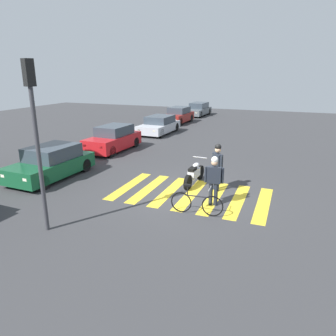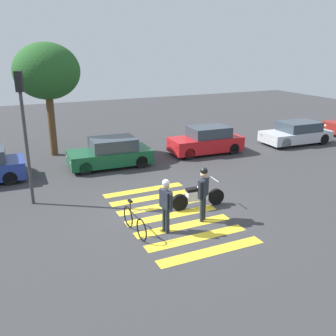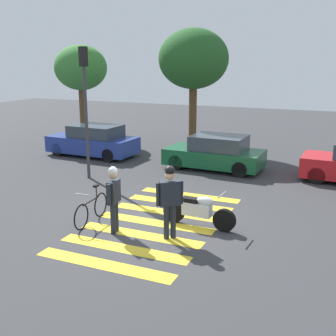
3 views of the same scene
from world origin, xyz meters
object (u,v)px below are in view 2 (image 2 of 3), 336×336
object	(u,v)px
police_motorcycle	(198,196)
car_green_compact	(111,153)
officer_on_foot	(203,190)
car_silver_sedan	(297,133)
car_red_convertible	(206,141)
officer_by_motorcycle	(166,202)
traffic_light_pole	(24,119)
leaning_bicycle	(135,222)

from	to	relation	value
police_motorcycle	car_green_compact	world-z (taller)	car_green_compact
officer_on_foot	car_silver_sedan	distance (m)	12.62
car_silver_sedan	car_red_convertible	bearing A→B (deg)	176.21
officer_on_foot	car_green_compact	distance (m)	7.34
officer_on_foot	officer_by_motorcycle	distance (m)	1.50
officer_on_foot	car_green_compact	bearing A→B (deg)	98.33
police_motorcycle	traffic_light_pole	world-z (taller)	traffic_light_pole
officer_on_foot	police_motorcycle	bearing A→B (deg)	69.16
officer_by_motorcycle	car_red_convertible	xyz separation A→B (m)	(5.91, 7.56, -0.34)
police_motorcycle	officer_by_motorcycle	world-z (taller)	officer_by_motorcycle
officer_on_foot	car_silver_sedan	size ratio (longest dim) A/B	0.45
car_silver_sedan	traffic_light_pole	world-z (taller)	traffic_light_pole
leaning_bicycle	police_motorcycle	bearing A→B (deg)	18.18
police_motorcycle	officer_on_foot	xyz separation A→B (m)	(-0.40, -1.04, 0.67)
leaning_bicycle	car_green_compact	bearing A→B (deg)	79.24
officer_on_foot	traffic_light_pole	distance (m)	6.79
leaning_bicycle	car_green_compact	xyz separation A→B (m)	(1.35, 7.13, 0.28)
officer_by_motorcycle	officer_on_foot	bearing A→B (deg)	8.64
traffic_light_pole	car_red_convertible	bearing A→B (deg)	19.42
police_motorcycle	car_green_compact	xyz separation A→B (m)	(-1.46, 6.21, 0.22)
leaning_bicycle	car_green_compact	distance (m)	7.26
officer_by_motorcycle	car_red_convertible	world-z (taller)	officer_by_motorcycle
car_red_convertible	traffic_light_pole	xyz separation A→B (m)	(-9.52, -3.36, 2.53)
leaning_bicycle	car_red_convertible	xyz separation A→B (m)	(6.85, 7.22, 0.31)
car_green_compact	car_silver_sedan	world-z (taller)	car_green_compact
car_green_compact	leaning_bicycle	bearing A→B (deg)	-100.76
car_green_compact	car_silver_sedan	distance (m)	11.60
police_motorcycle	car_silver_sedan	size ratio (longest dim) A/B	0.49
officer_by_motorcycle	car_green_compact	size ratio (longest dim) A/B	0.44
leaning_bicycle	officer_by_motorcycle	size ratio (longest dim) A/B	0.99
leaning_bicycle	officer_by_motorcycle	distance (m)	1.19
car_red_convertible	car_silver_sedan	xyz separation A→B (m)	(6.10, -0.40, -0.06)
officer_by_motorcycle	car_red_convertible	bearing A→B (deg)	51.99
car_silver_sedan	police_motorcycle	bearing A→B (deg)	-149.84
car_green_compact	traffic_light_pole	distance (m)	5.78
officer_on_foot	car_red_convertible	distance (m)	8.58
car_green_compact	police_motorcycle	bearing A→B (deg)	-76.79
officer_on_foot	traffic_light_pole	world-z (taller)	traffic_light_pole
leaning_bicycle	officer_by_motorcycle	world-z (taller)	officer_by_motorcycle
police_motorcycle	car_silver_sedan	distance (m)	11.73
leaning_bicycle	car_silver_sedan	distance (m)	14.64
police_motorcycle	car_red_convertible	xyz separation A→B (m)	(4.04, 6.30, 0.25)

